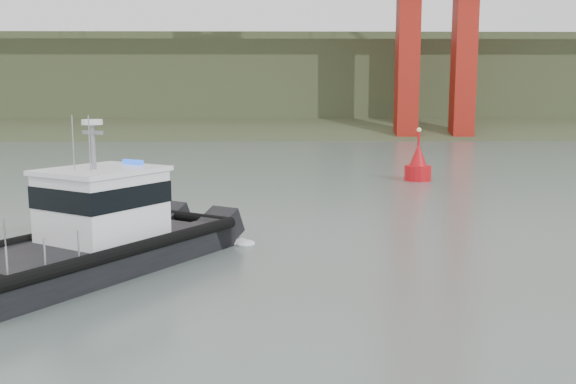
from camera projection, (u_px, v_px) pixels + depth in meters
The scene contains 4 objects.
ground at pixel (284, 324), 17.66m from camera, with size 400.00×400.00×0.00m, color #52625C.
headlands at pixel (280, 92), 140.70m from camera, with size 500.00×105.36×27.12m.
patrol_boat at pixel (96, 231), 23.15m from camera, with size 9.76×11.96×5.60m.
nav_buoy at pixel (418, 166), 47.43m from camera, with size 1.99×1.99×4.14m.
Camera 1 is at (-0.11, -16.92, 6.24)m, focal length 40.00 mm.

